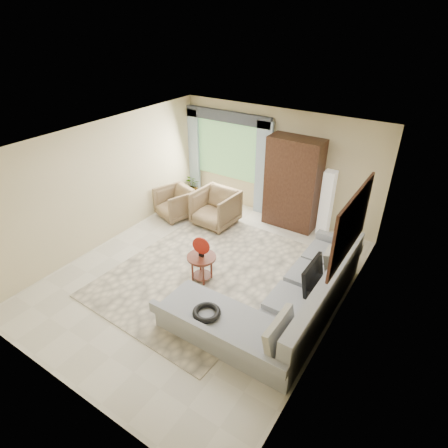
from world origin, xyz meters
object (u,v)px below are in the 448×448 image
Objects in this scene: armchair_right at (215,208)px; floor_lamp at (326,203)px; potted_plant at (193,184)px; armoire at (293,184)px; sectional_sofa at (285,304)px; tv_screen at (313,275)px; armchair_left at (175,203)px; coffee_table at (202,268)px.

armchair_right is 2.51m from floor_lamp.
potted_plant is 3.02m from armoire.
floor_lamp is at bearing -0.42° from potted_plant.
armoire reaches higher than sectional_sofa.
tv_screen is 4.21m from armchair_left.
armoire reaches higher than armchair_right.
armchair_right is 1.86m from armoire.
sectional_sofa is 2.31× the size of floor_lamp.
floor_lamp is (3.29, 1.25, 0.38)m from armchair_left.
tv_screen reaches higher than armchair_right.
armoire reaches higher than armchair_left.
sectional_sofa is 5.11m from potted_plant.
tv_screen is at bearing 10.29° from coffee_table.
armchair_left is at bearing 161.98° from tv_screen.
armchair_left reaches higher than coffee_table.
floor_lamp is (-0.70, 2.55, 0.03)m from tv_screen.
coffee_table is (-1.98, -0.36, -0.44)m from tv_screen.
armchair_right is (-0.99, 1.89, 0.14)m from coffee_table.
armchair_right is at bearing 152.70° from tv_screen.
sectional_sofa reaches higher than coffee_table.
tv_screen is 3.36m from armchair_right.
floor_lamp is at bearing 98.33° from sectional_sofa.
armoire is at bearing 80.42° from coffee_table.
sectional_sofa is 4.68× the size of tv_screen.
armoire is at bearing 121.10° from tv_screen.
floor_lamp is (0.80, 0.06, -0.30)m from armoire.
armoire reaches higher than tv_screen.
armchair_right reaches higher than armchair_left.
armchair_right is 0.62× the size of floor_lamp.
tv_screen is 0.79× the size of armchair_right.
coffee_table is at bearing 178.30° from sectional_sofa.
armchair_left is 0.54× the size of floor_lamp.
armoire reaches higher than potted_plant.
coffee_table is 0.66× the size of armchair_left.
coffee_table is 0.26× the size of armoire.
armoire reaches higher than floor_lamp.
coffee_table is at bearing -169.71° from tv_screen.
tv_screen is 2.64m from floor_lamp.
sectional_sofa is at bearing -32.44° from armchair_right.
sectional_sofa reaches higher than armchair_right.
sectional_sofa reaches higher than potted_plant.
floor_lamp is at bearing 4.29° from armoire.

